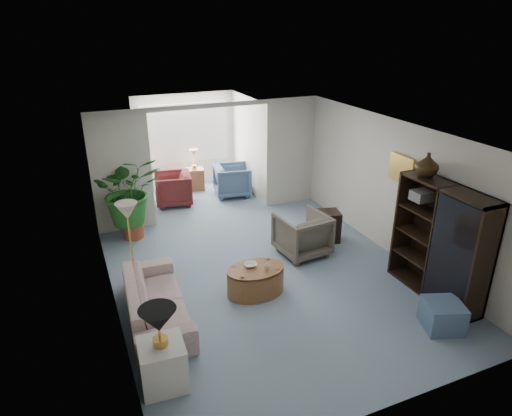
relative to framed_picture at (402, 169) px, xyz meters
name	(u,v)px	position (x,y,z in m)	size (l,w,h in m)	color
floor	(270,280)	(-2.46, 0.10, -1.70)	(6.00, 6.00, 0.00)	#8092A8
sunroom_floor	(200,198)	(-2.46, 4.20, -1.70)	(2.60, 2.60, 0.00)	#8092A8
back_pier_left	(122,173)	(-4.36, 3.10, -0.45)	(1.20, 0.12, 2.50)	silver
back_pier_right	(291,152)	(-0.56, 3.10, -0.45)	(1.20, 0.12, 2.50)	silver
back_header	(210,106)	(-2.46, 3.10, 0.75)	(2.60, 0.12, 0.10)	silver
window_pane	(185,133)	(-2.46, 5.28, -0.30)	(2.20, 0.02, 1.50)	white
window_blinds	(186,133)	(-2.46, 5.25, -0.30)	(2.20, 0.02, 1.50)	white
framed_picture	(402,169)	(0.00, 0.00, 0.00)	(0.04, 0.50, 0.40)	#B1A18E
sofa	(156,300)	(-4.43, -0.18, -1.40)	(2.07, 0.81, 0.61)	beige
end_table	(163,365)	(-4.63, -1.53, -1.41)	(0.54, 0.54, 0.59)	silver
table_lamp	(158,320)	(-4.63, -1.53, -0.76)	(0.44, 0.44, 0.30)	black
floor_lamp	(127,211)	(-4.56, 1.08, -0.45)	(0.36, 0.36, 0.28)	beige
coffee_table	(256,281)	(-2.83, -0.15, -1.47)	(0.95, 0.95, 0.45)	brown
coffee_bowl	(250,265)	(-2.88, -0.05, -1.22)	(0.20, 0.20, 0.05)	silver
coffee_cup	(267,267)	(-2.68, -0.25, -1.21)	(0.09, 0.09, 0.09)	beige
wingback_chair	(302,234)	(-1.51, 0.73, -1.30)	(0.86, 0.88, 0.80)	#635D4E
side_table_dark	(326,226)	(-0.81, 1.03, -1.39)	(0.51, 0.41, 0.61)	black
entertainment_cabinet	(440,243)	(-0.23, -1.30, -0.78)	(0.44, 1.66, 1.85)	black
cabinet_urn	(427,165)	(-0.23, -0.80, 0.33)	(0.36, 0.36, 0.37)	black
ottoman	(443,315)	(-0.73, -2.02, -1.50)	(0.51, 0.51, 0.41)	slate
plant_pot	(133,230)	(-4.31, 2.67, -1.54)	(0.40, 0.40, 0.32)	#9B462D
house_plant	(129,190)	(-4.31, 2.67, -0.68)	(1.26, 1.09, 1.40)	#226221
sunroom_chair_blue	(232,180)	(-1.64, 4.11, -1.31)	(0.83, 0.85, 0.78)	slate
sunroom_chair_maroon	(173,189)	(-3.14, 4.11, -1.32)	(0.82, 0.84, 0.77)	maroon
sunroom_table	(195,179)	(-2.39, 4.86, -1.42)	(0.46, 0.35, 0.56)	brown
shelf_clutter	(443,235)	(-0.28, -1.36, -0.61)	(0.30, 1.15, 1.06)	#4E4A48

